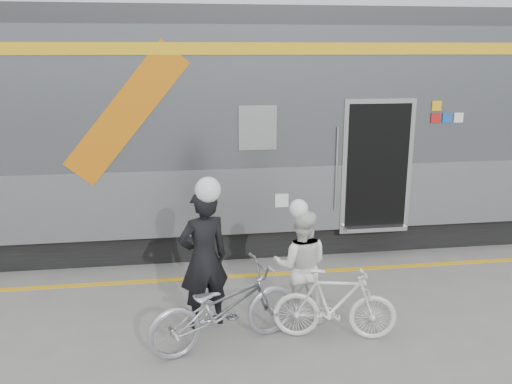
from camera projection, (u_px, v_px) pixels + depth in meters
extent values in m
plane|color=slate|center=(309.00, 345.00, 6.50)|extent=(90.00, 90.00, 0.00)
cube|color=black|center=(236.00, 221.00, 10.40)|extent=(24.00, 2.70, 0.50)
cube|color=#9EA0A5|center=(235.00, 180.00, 10.19)|extent=(24.00, 3.00, 1.10)
cube|color=#595C60|center=(234.00, 92.00, 9.77)|extent=(24.00, 3.00, 2.20)
cube|color=#38383A|center=(234.00, 19.00, 9.45)|extent=(24.00, 2.64, 0.30)
cube|color=gold|center=(245.00, 49.00, 8.14)|extent=(24.00, 0.02, 0.18)
cube|color=#CC6A0C|center=(126.00, 114.00, 8.13)|extent=(1.96, 0.01, 2.19)
cube|color=black|center=(258.00, 128.00, 8.47)|extent=(0.55, 0.02, 0.65)
cube|color=black|center=(373.00, 165.00, 9.13)|extent=(1.05, 0.45, 2.10)
cube|color=silver|center=(377.00, 168.00, 8.93)|extent=(1.20, 0.02, 2.25)
cylinder|color=silver|center=(337.00, 169.00, 8.81)|extent=(0.04, 0.04, 1.40)
cube|color=silver|center=(375.00, 228.00, 9.16)|extent=(1.05, 0.25, 0.06)
cube|color=gold|center=(437.00, 106.00, 8.81)|extent=(0.16, 0.01, 0.16)
cube|color=#AE1713|center=(436.00, 118.00, 8.86)|extent=(0.16, 0.01, 0.16)
cube|color=#1951A3|center=(447.00, 118.00, 8.88)|extent=(0.16, 0.01, 0.16)
cube|color=silver|center=(459.00, 118.00, 8.91)|extent=(0.16, 0.01, 0.16)
cube|color=silver|center=(282.00, 201.00, 8.83)|extent=(0.22, 0.01, 0.22)
cube|color=gold|center=(277.00, 274.00, 8.56)|extent=(24.00, 0.12, 0.01)
imported|color=black|center=(204.00, 259.00, 6.77)|extent=(0.76, 0.62, 1.80)
imported|color=#A7A9AF|center=(224.00, 307.00, 6.38)|extent=(2.00, 1.23, 0.99)
imported|color=white|center=(301.00, 266.00, 6.96)|extent=(0.83, 0.71, 1.49)
imported|color=silver|center=(335.00, 304.00, 6.55)|extent=(1.56, 0.74, 0.90)
sphere|color=white|center=(201.00, 177.00, 6.50)|extent=(0.31, 0.31, 0.31)
sphere|color=white|center=(302.00, 201.00, 6.74)|extent=(0.24, 0.24, 0.24)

